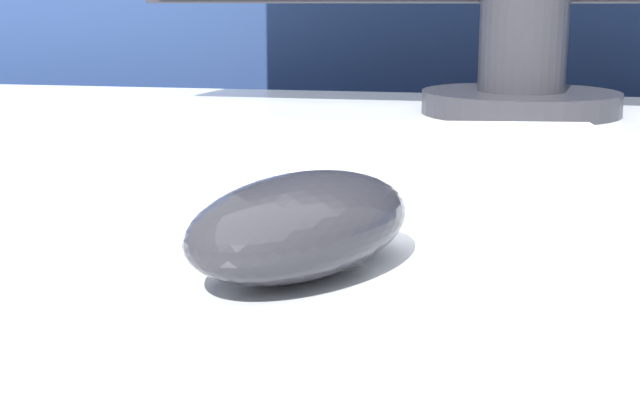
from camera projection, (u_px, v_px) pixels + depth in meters
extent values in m
cube|color=navy|center=(480.00, 247.00, 1.13)|extent=(5.00, 0.03, 1.01)
ellipsoid|color=#232328|center=(302.00, 224.00, 0.33)|extent=(0.10, 0.12, 0.04)
cube|color=silver|center=(243.00, 157.00, 0.52)|extent=(0.46, 0.17, 0.02)
cube|color=white|center=(243.00, 137.00, 0.52)|extent=(0.43, 0.15, 0.01)
cylinder|color=#28282D|center=(520.00, 102.00, 0.79)|extent=(0.17, 0.17, 0.02)
cylinder|color=#28282D|center=(523.00, 41.00, 0.78)|extent=(0.08, 0.08, 0.09)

